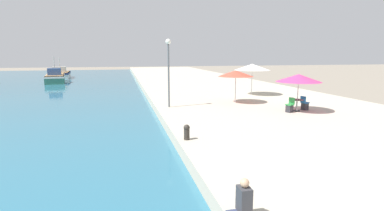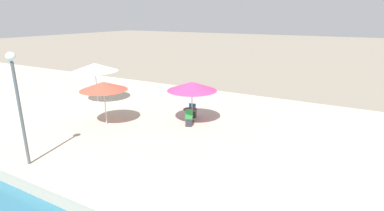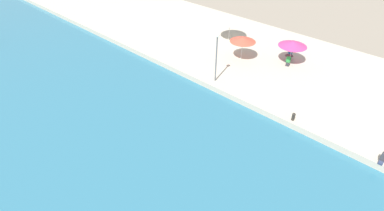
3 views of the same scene
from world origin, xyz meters
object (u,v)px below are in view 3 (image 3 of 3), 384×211
at_px(cafe_chair_left, 288,63).
at_px(lamppost, 217,50).
at_px(cafe_umbrella_pink, 293,44).
at_px(cafe_table, 289,57).
at_px(cafe_umbrella_white, 243,39).
at_px(mooring_bollard, 293,116).
at_px(cafe_umbrella_striped, 230,19).
at_px(cafe_chair_right, 290,56).
at_px(person_at_quay, 383,158).

height_order(cafe_chair_left, lamppost, lamppost).
relative_size(cafe_umbrella_pink, cafe_table, 3.45).
distance_m(cafe_umbrella_pink, cafe_umbrella_white, 4.80).
bearing_deg(mooring_bollard, cafe_umbrella_striped, 55.50).
relative_size(cafe_chair_left, lamppost, 0.20).
bearing_deg(cafe_chair_right, mooring_bollard, -77.19).
xyz_separation_m(cafe_umbrella_pink, cafe_chair_right, (0.78, 0.37, -1.79)).
distance_m(cafe_chair_left, person_at_quay, 13.14).
xyz_separation_m(cafe_chair_right, mooring_bollard, (-8.86, -4.92, 0.02)).
xyz_separation_m(cafe_umbrella_white, lamppost, (-5.05, -0.66, 0.92)).
bearing_deg(cafe_chair_left, cafe_table, -90.00).
distance_m(cafe_chair_right, person_at_quay, 14.35).
xyz_separation_m(cafe_umbrella_striped, cafe_table, (-0.37, -7.69, -1.92)).
distance_m(cafe_chair_left, lamppost, 8.33).
height_order(cafe_chair_right, mooring_bollard, cafe_chair_right).
bearing_deg(lamppost, cafe_chair_right, -20.00).
bearing_deg(cafe_chair_right, cafe_umbrella_striped, 166.26).
xyz_separation_m(cafe_umbrella_white, cafe_chair_right, (3.33, -3.70, -1.85)).
distance_m(cafe_umbrella_striped, mooring_bollard, 15.20).
relative_size(cafe_umbrella_pink, cafe_chair_left, 3.04).
bearing_deg(cafe_umbrella_striped, cafe_chair_left, -97.36).
bearing_deg(cafe_umbrella_pink, cafe_table, 61.66).
height_order(cafe_table, cafe_chair_right, cafe_chair_right).
bearing_deg(cafe_chair_right, lamppost, -126.25).
distance_m(cafe_table, lamppost, 8.72).
bearing_deg(mooring_bollard, lamppost, 86.55).
distance_m(cafe_umbrella_pink, person_at_quay, 13.69).
bearing_deg(cafe_umbrella_white, mooring_bollard, -122.66).
height_order(cafe_umbrella_striped, cafe_chair_left, cafe_umbrella_striped).
relative_size(cafe_umbrella_white, cafe_chair_left, 2.83).
relative_size(cafe_umbrella_white, mooring_bollard, 3.94).
xyz_separation_m(cafe_umbrella_white, cafe_table, (2.63, -3.91, -1.64)).
bearing_deg(cafe_chair_right, cafe_umbrella_pink, -81.15).
relative_size(cafe_table, cafe_chair_left, 0.88).
height_order(cafe_chair_right, person_at_quay, person_at_quay).
height_order(mooring_bollard, lamppost, lamppost).
bearing_deg(cafe_umbrella_striped, lamppost, -151.11).
bearing_deg(cafe_chair_left, cafe_umbrella_white, 1.95).
distance_m(cafe_umbrella_striped, cafe_table, 7.93).
distance_m(cafe_table, cafe_chair_right, 0.75).
relative_size(mooring_bollard, lamppost, 0.14).
relative_size(cafe_table, cafe_chair_right, 0.88).
height_order(cafe_umbrella_white, lamppost, lamppost).
bearing_deg(cafe_umbrella_striped, cafe_table, -92.73).
distance_m(cafe_umbrella_pink, lamppost, 8.38).
height_order(person_at_quay, lamppost, lamppost).
relative_size(cafe_umbrella_white, person_at_quay, 2.78).
height_order(cafe_umbrella_white, cafe_umbrella_striped, cafe_umbrella_striped).
relative_size(cafe_umbrella_pink, lamppost, 0.61).
bearing_deg(cafe_umbrella_pink, cafe_umbrella_striped, 86.69).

